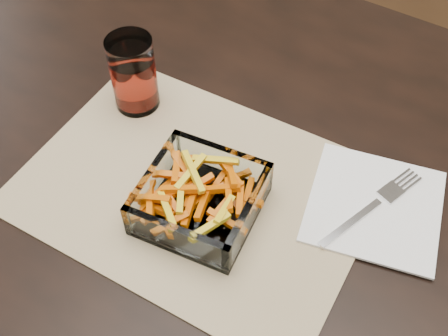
{
  "coord_description": "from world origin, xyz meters",
  "views": [
    {
      "loc": [
        0.2,
        -0.42,
        1.36
      ],
      "look_at": [
        -0.04,
        -0.03,
        0.78
      ],
      "focal_mm": 45.0,
      "sensor_mm": 36.0,
      "label": 1
    }
  ],
  "objects": [
    {
      "name": "fork",
      "position": [
        0.14,
        0.03,
        0.76
      ],
      "size": [
        0.07,
        0.17,
        0.0
      ],
      "rotation": [
        0.0,
        0.0,
        -0.34
      ],
      "color": "silver",
      "rests_on": "napkin"
    },
    {
      "name": "placemat",
      "position": [
        -0.07,
        -0.06,
        0.75
      ],
      "size": [
        0.46,
        0.35,
        0.0
      ],
      "primitive_type": "cube",
      "rotation": [
        0.0,
        0.0,
        0.04
      ],
      "color": "tan",
      "rests_on": "dining_table"
    },
    {
      "name": "tumbler",
      "position": [
        -0.23,
        0.02,
        0.81
      ],
      "size": [
        0.07,
        0.07,
        0.12
      ],
      "color": "white",
      "rests_on": "placemat"
    },
    {
      "name": "dining_table",
      "position": [
        0.0,
        0.0,
        0.66
      ],
      "size": [
        1.6,
        0.9,
        0.75
      ],
      "color": "black",
      "rests_on": "ground"
    },
    {
      "name": "napkin",
      "position": [
        0.14,
        0.04,
        0.76
      ],
      "size": [
        0.2,
        0.2,
        0.0
      ],
      "primitive_type": "cube",
      "rotation": [
        0.0,
        0.0,
        0.24
      ],
      "color": "white",
      "rests_on": "placemat"
    },
    {
      "name": "glass_bowl",
      "position": [
        -0.05,
        -0.09,
        0.78
      ],
      "size": [
        0.16,
        0.16,
        0.06
      ],
      "rotation": [
        0.0,
        0.0,
        0.14
      ],
      "color": "white",
      "rests_on": "placemat"
    }
  ]
}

